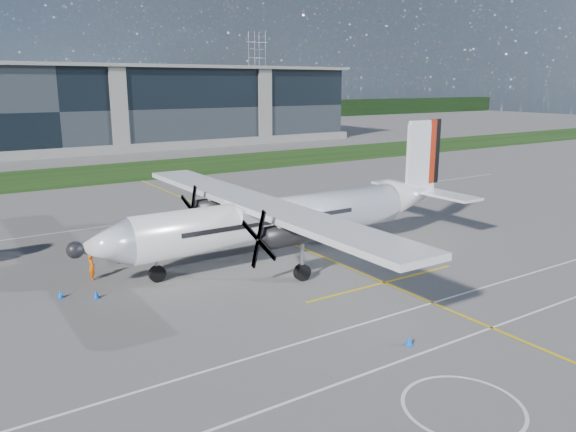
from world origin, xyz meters
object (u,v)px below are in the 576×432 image
Objects in this scene: turboprop_aircraft at (290,193)px; safety_cone_fwd at (60,294)px; safety_cone_stbdwing at (163,215)px; pylon_east at (257,75)px; baggage_tug at (129,244)px; ground_crew_person at (92,265)px; safety_cone_portwing at (409,340)px; safety_cone_nose_port at (96,294)px.

turboprop_aircraft reaches higher than safety_cone_fwd.
safety_cone_fwd is (-12.36, -15.78, 0.00)m from safety_cone_stbdwing.
pylon_east reaches higher than baggage_tug.
baggage_tug reaches higher than safety_cone_stbdwing.
ground_crew_person is at bearing 168.65° from turboprop_aircraft.
safety_cone_stbdwing is at bearing 90.44° from safety_cone_portwing.
pylon_east is 178.63m from safety_cone_nose_port.
safety_cone_nose_port is at bearing -122.01° from safety_cone_stbdwing.
safety_cone_fwd is at bearing 128.99° from safety_cone_portwing.
safety_cone_portwing is at bearing -52.86° from safety_cone_nose_port.
turboprop_aircraft is 17.21m from safety_cone_stbdwing.
ground_crew_person is at bearing 42.03° from safety_cone_fwd.
pylon_east is 8.86× the size of baggage_tug.
turboprop_aircraft is at bearing 2.91° from safety_cone_nose_port.
safety_cone_nose_port is 1.00× the size of safety_cone_portwing.
pylon_east is 60.00× the size of safety_cone_nose_port.
turboprop_aircraft is at bearing 78.28° from safety_cone_portwing.
baggage_tug is 22.13m from safety_cone_portwing.
safety_cone_fwd is at bearing 144.90° from safety_cone_nose_port.
baggage_tug is (-9.81, 6.02, -3.65)m from turboprop_aircraft.
pylon_east is 178.58m from safety_cone_fwd.
baggage_tug reaches higher than safety_cone_nose_port.
pylon_east is 175.40m from ground_crew_person.
safety_cone_stbdwing is at bearing -40.21° from ground_crew_person.
turboprop_aircraft is 12.08m from baggage_tug.
ground_crew_person is at bearing 78.83° from safety_cone_nose_port.
baggage_tug is 8.12m from safety_cone_fwd.
safety_cone_portwing is at bearing -51.01° from safety_cone_fwd.
pylon_east is 170.68m from baggage_tug.
baggage_tug is 1.75× the size of ground_crew_person.
safety_cone_fwd is at bearing -137.00° from baggage_tug.
turboprop_aircraft is at bearing -105.37° from ground_crew_person.
safety_cone_nose_port is 1.00× the size of safety_cone_fwd.
safety_cone_nose_port is (-4.18, -6.73, -0.77)m from baggage_tug.
safety_cone_stbdwing is at bearing -123.50° from pylon_east.
turboprop_aircraft is (-83.84, -148.02, -10.33)m from pylon_east.
baggage_tug is at bearing -123.41° from pylon_east.
baggage_tug reaches higher than safety_cone_portwing.
safety_cone_portwing is at bearing -118.07° from pylon_east.
safety_cone_fwd is at bearing -128.08° from safety_cone_stbdwing.
pylon_east is 60.00× the size of safety_cone_fwd.
safety_cone_fwd is (-99.56, -147.51, -14.75)m from pylon_east.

